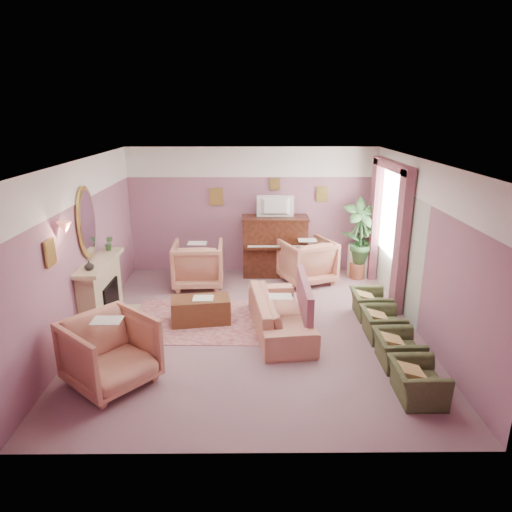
{
  "coord_description": "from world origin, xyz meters",
  "views": [
    {
      "loc": [
        0.0,
        -7.05,
        3.53
      ],
      "look_at": [
        0.06,
        0.4,
        1.16
      ],
      "focal_mm": 32.0,
      "sensor_mm": 36.0,
      "label": 1
    }
  ],
  "objects_px": {
    "floral_armchair_left": "(198,262)",
    "olive_chair_a": "(418,376)",
    "piano": "(275,247)",
    "olive_chair_d": "(370,300)",
    "television": "(275,205)",
    "coffee_table": "(201,310)",
    "olive_chair_c": "(383,320)",
    "side_table": "(359,260)",
    "floral_armchair_right": "(307,259)",
    "sofa": "(280,307)",
    "olive_chair_b": "(398,345)",
    "floral_armchair_front": "(110,349)"
  },
  "relations": [
    {
      "from": "floral_armchair_left",
      "to": "olive_chair_a",
      "type": "relative_size",
      "value": 1.46
    },
    {
      "from": "piano",
      "to": "olive_chair_d",
      "type": "height_order",
      "value": "piano"
    },
    {
      "from": "television",
      "to": "floral_armchair_left",
      "type": "xyz_separation_m",
      "value": [
        -1.63,
        -0.65,
        -1.07
      ]
    },
    {
      "from": "coffee_table",
      "to": "olive_chair_c",
      "type": "bearing_deg",
      "value": -11.22
    },
    {
      "from": "side_table",
      "to": "floral_armchair_left",
      "type": "bearing_deg",
      "value": -169.62
    },
    {
      "from": "television",
      "to": "floral_armchair_right",
      "type": "relative_size",
      "value": 0.76
    },
    {
      "from": "coffee_table",
      "to": "olive_chair_c",
      "type": "xyz_separation_m",
      "value": [
        3.0,
        -0.59,
        0.09
      ]
    },
    {
      "from": "sofa",
      "to": "side_table",
      "type": "xyz_separation_m",
      "value": [
        1.93,
        2.72,
        -0.08
      ]
    },
    {
      "from": "olive_chair_b",
      "to": "olive_chair_c",
      "type": "bearing_deg",
      "value": 90.0
    },
    {
      "from": "piano",
      "to": "sofa",
      "type": "bearing_deg",
      "value": -90.83
    },
    {
      "from": "olive_chair_b",
      "to": "olive_chair_d",
      "type": "distance_m",
      "value": 1.64
    },
    {
      "from": "piano",
      "to": "side_table",
      "type": "distance_m",
      "value": 1.91
    },
    {
      "from": "coffee_table",
      "to": "piano",
      "type": "bearing_deg",
      "value": 60.37
    },
    {
      "from": "olive_chair_c",
      "to": "side_table",
      "type": "relative_size",
      "value": 1.03
    },
    {
      "from": "coffee_table",
      "to": "olive_chair_b",
      "type": "relative_size",
      "value": 1.38
    },
    {
      "from": "floral_armchair_left",
      "to": "olive_chair_d",
      "type": "bearing_deg",
      "value": -25.41
    },
    {
      "from": "piano",
      "to": "olive_chair_a",
      "type": "relative_size",
      "value": 1.94
    },
    {
      "from": "television",
      "to": "floral_armchair_front",
      "type": "height_order",
      "value": "television"
    },
    {
      "from": "television",
      "to": "floral_armchair_left",
      "type": "distance_m",
      "value": 2.06
    },
    {
      "from": "coffee_table",
      "to": "floral_armchair_left",
      "type": "bearing_deg",
      "value": 97.59
    },
    {
      "from": "floral_armchair_left",
      "to": "floral_armchair_right",
      "type": "distance_m",
      "value": 2.3
    },
    {
      "from": "coffee_table",
      "to": "olive_chair_a",
      "type": "relative_size",
      "value": 1.38
    },
    {
      "from": "olive_chair_a",
      "to": "side_table",
      "type": "bearing_deg",
      "value": 86.42
    },
    {
      "from": "coffee_table",
      "to": "olive_chair_d",
      "type": "height_order",
      "value": "olive_chair_d"
    },
    {
      "from": "piano",
      "to": "floral_armchair_left",
      "type": "xyz_separation_m",
      "value": [
        -1.63,
        -0.7,
        -0.12
      ]
    },
    {
      "from": "television",
      "to": "piano",
      "type": "bearing_deg",
      "value": 90.0
    },
    {
      "from": "sofa",
      "to": "side_table",
      "type": "distance_m",
      "value": 3.34
    },
    {
      "from": "coffee_table",
      "to": "olive_chair_c",
      "type": "distance_m",
      "value": 3.06
    },
    {
      "from": "piano",
      "to": "floral_armchair_right",
      "type": "bearing_deg",
      "value": -36.74
    },
    {
      "from": "olive_chair_b",
      "to": "television",
      "type": "bearing_deg",
      "value": 112.69
    },
    {
      "from": "olive_chair_d",
      "to": "side_table",
      "type": "relative_size",
      "value": 1.03
    },
    {
      "from": "olive_chair_c",
      "to": "side_table",
      "type": "distance_m",
      "value": 3.02
    },
    {
      "from": "television",
      "to": "olive_chair_c",
      "type": "relative_size",
      "value": 1.11
    },
    {
      "from": "olive_chair_a",
      "to": "sofa",
      "type": "bearing_deg",
      "value": 130.48
    },
    {
      "from": "floral_armchair_right",
      "to": "side_table",
      "type": "bearing_deg",
      "value": 19.49
    },
    {
      "from": "floral_armchair_right",
      "to": "floral_armchair_front",
      "type": "height_order",
      "value": "same"
    },
    {
      "from": "sofa",
      "to": "side_table",
      "type": "height_order",
      "value": "sofa"
    },
    {
      "from": "side_table",
      "to": "olive_chair_c",
      "type": "bearing_deg",
      "value": -95.53
    },
    {
      "from": "coffee_table",
      "to": "olive_chair_d",
      "type": "xyz_separation_m",
      "value": [
        3.0,
        0.23,
        0.09
      ]
    },
    {
      "from": "piano",
      "to": "olive_chair_c",
      "type": "bearing_deg",
      "value": -62.37
    },
    {
      "from": "coffee_table",
      "to": "floral_armchair_left",
      "type": "distance_m",
      "value": 1.8
    },
    {
      "from": "floral_armchair_front",
      "to": "olive_chair_c",
      "type": "distance_m",
      "value": 4.2
    },
    {
      "from": "olive_chair_d",
      "to": "side_table",
      "type": "bearing_deg",
      "value": 82.41
    },
    {
      "from": "olive_chair_a",
      "to": "olive_chair_c",
      "type": "distance_m",
      "value": 1.64
    },
    {
      "from": "sofa",
      "to": "floral_armchair_front",
      "type": "height_order",
      "value": "floral_armchair_front"
    },
    {
      "from": "sofa",
      "to": "floral_armchair_front",
      "type": "bearing_deg",
      "value": -146.38
    },
    {
      "from": "coffee_table",
      "to": "side_table",
      "type": "xyz_separation_m",
      "value": [
        3.29,
        2.41,
        0.12
      ]
    },
    {
      "from": "television",
      "to": "side_table",
      "type": "relative_size",
      "value": 1.14
    },
    {
      "from": "floral_armchair_left",
      "to": "floral_armchair_right",
      "type": "relative_size",
      "value": 1.0
    },
    {
      "from": "side_table",
      "to": "sofa",
      "type": "bearing_deg",
      "value": -125.35
    }
  ]
}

